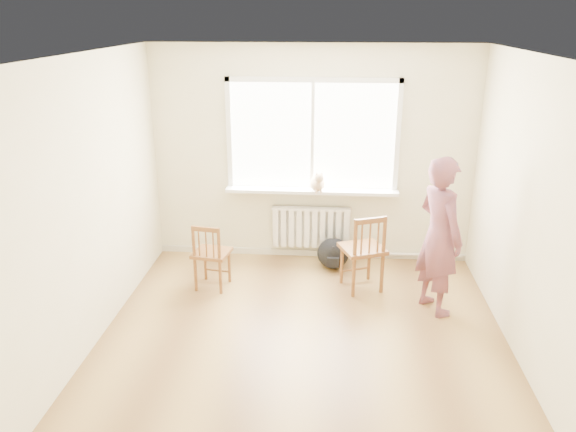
% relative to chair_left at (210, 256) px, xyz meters
% --- Properties ---
extents(floor, '(4.50, 4.50, 0.00)m').
position_rel_chair_left_xyz_m(floor, '(1.11, -1.22, -0.40)').
color(floor, '#AB8346').
rests_on(floor, ground).
extents(ceiling, '(4.50, 4.50, 0.00)m').
position_rel_chair_left_xyz_m(ceiling, '(1.11, -1.22, 2.30)').
color(ceiling, white).
rests_on(ceiling, back_wall).
extents(back_wall, '(4.00, 0.01, 2.70)m').
position_rel_chair_left_xyz_m(back_wall, '(1.11, 1.03, 0.95)').
color(back_wall, beige).
rests_on(back_wall, ground).
extents(window, '(2.12, 0.05, 1.42)m').
position_rel_chair_left_xyz_m(window, '(1.11, 1.00, 1.26)').
color(window, white).
rests_on(window, back_wall).
extents(windowsill, '(2.15, 0.22, 0.04)m').
position_rel_chair_left_xyz_m(windowsill, '(1.11, 0.92, 0.53)').
color(windowsill, white).
rests_on(windowsill, back_wall).
extents(radiator, '(1.00, 0.12, 0.55)m').
position_rel_chair_left_xyz_m(radiator, '(1.11, 0.93, 0.03)').
color(radiator, white).
rests_on(radiator, back_wall).
extents(heating_pipe, '(1.40, 0.04, 0.04)m').
position_rel_chair_left_xyz_m(heating_pipe, '(2.36, 0.97, -0.32)').
color(heating_pipe, silver).
rests_on(heating_pipe, back_wall).
extents(baseboard, '(4.00, 0.03, 0.08)m').
position_rel_chair_left_xyz_m(baseboard, '(1.11, 1.01, -0.36)').
color(baseboard, beige).
rests_on(baseboard, ground).
extents(chair_left, '(0.45, 0.44, 0.80)m').
position_rel_chair_left_xyz_m(chair_left, '(0.00, 0.00, 0.00)').
color(chair_left, brown).
rests_on(chair_left, floor).
extents(chair_right, '(0.59, 0.57, 0.93)m').
position_rel_chair_left_xyz_m(chair_right, '(1.75, 0.10, 0.06)').
color(chair_right, brown).
rests_on(chair_right, floor).
extents(person, '(0.65, 0.74, 1.70)m').
position_rel_chair_left_xyz_m(person, '(2.49, -0.29, 0.44)').
color(person, '#C34151').
rests_on(person, floor).
extents(cat, '(0.22, 0.41, 0.28)m').
position_rel_chair_left_xyz_m(cat, '(1.19, 0.83, 0.66)').
color(cat, beige).
rests_on(cat, windowsill).
extents(backpack, '(0.48, 0.43, 0.40)m').
position_rel_chair_left_xyz_m(backpack, '(1.40, 0.65, -0.21)').
color(backpack, black).
rests_on(backpack, floor).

